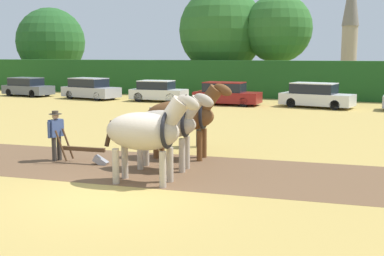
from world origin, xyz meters
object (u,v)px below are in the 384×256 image
plow (87,153)px  farmer_beside_team (200,118)px  draft_horse_lead_left (146,131)px  parked_car_center_right (316,96)px  tree_far_left (51,42)px  draft_horse_trail_left (184,115)px  church_spire (351,18)px  tree_left (222,31)px  parked_car_left (90,89)px  farmer_at_plow (56,132)px  parked_car_center_left (158,91)px  draft_horse_lead_right (167,124)px  parked_car_center (226,94)px  tree_center_left (278,29)px  parked_car_far_left (27,87)px

plow → farmer_beside_team: 4.47m
draft_horse_lead_left → parked_car_center_right: bearing=79.8°
tree_far_left → draft_horse_trail_left: 39.59m
church_spire → farmer_beside_team: 65.85m
tree_left → church_spire: church_spire is taller
draft_horse_trail_left → plow: bearing=-148.4°
tree_left → parked_car_center_right: size_ratio=1.93×
tree_far_left → parked_car_center_right: size_ratio=1.74×
tree_far_left → plow: (24.62, -30.54, -4.34)m
tree_far_left → parked_car_left: bearing=-43.4°
church_spire → plow: bearing=-92.7°
farmer_at_plow → parked_car_center_left: (-5.44, 18.90, -0.19)m
plow → draft_horse_trail_left: bearing=31.6°
draft_horse_lead_right → parked_car_center: bearing=96.8°
parked_car_left → parked_car_center: 10.88m
farmer_beside_team → parked_car_center: farmer_beside_team is taller
parked_car_center → church_spire: bearing=85.3°
farmer_at_plow → parked_car_left: (-11.01, 18.73, -0.15)m
tree_far_left → parked_car_left: size_ratio=1.73×
tree_center_left → draft_horse_lead_left: 30.07m
draft_horse_trail_left → parked_car_left: (-14.60, 16.92, -0.64)m
tree_center_left → parked_car_left: 16.22m
draft_horse_lead_left → parked_car_far_left: draft_horse_lead_left is taller
tree_far_left → tree_left: bearing=-5.6°
tree_far_left → parked_car_center_left: size_ratio=2.06×
plow → parked_car_center: 18.42m
farmer_at_plow → farmer_beside_team: size_ratio=0.89×
tree_left → farmer_at_plow: (3.83, -28.60, -4.51)m
parked_car_center → parked_car_center_left: bearing=174.6°
tree_left → parked_car_left: (-7.19, -9.87, -4.66)m
farmer_beside_team → parked_car_center_right: (2.23, 15.09, -0.31)m
church_spire → parked_car_center_right: 50.97m
draft_horse_trail_left → parked_car_center: (-3.72, 16.54, -0.67)m
parked_car_center → parked_car_center_right: (5.77, 0.51, 0.02)m
tree_center_left → parked_car_center_left: (-6.64, -9.41, -4.74)m
tree_far_left → farmer_at_plow: size_ratio=5.20×
tree_left → parked_car_center_right: bearing=-45.8°
draft_horse_trail_left → parked_car_center_left: size_ratio=0.74×
farmer_beside_team → parked_car_left: farmer_beside_team is taller
draft_horse_lead_right → parked_car_center_right: 18.75m
draft_horse_trail_left → plow: (-2.44, -1.83, -1.07)m
farmer_beside_team → parked_car_center: size_ratio=0.41×
tree_far_left → plow: 39.47m
church_spire → parked_car_center_left: (-9.88, -50.23, -8.37)m
farmer_at_plow → parked_car_center_left: size_ratio=0.40×
farmer_beside_team → parked_car_center_left: (-8.83, 15.12, -0.33)m
church_spire → parked_car_left: church_spire is taller
church_spire → parked_car_far_left: church_spire is taller
church_spire → parked_car_far_left: size_ratio=3.92×
draft_horse_trail_left → parked_car_center_left: draft_horse_trail_left is taller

